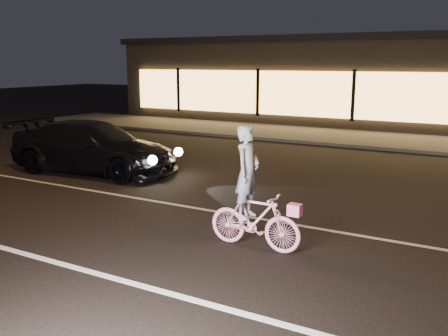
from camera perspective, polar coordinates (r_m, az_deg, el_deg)
The scene contains 7 objects.
ground at distance 9.15m, azimuth -11.35°, elevation -7.45°, with size 90.00×90.00×0.00m, color black.
lane_stripe_near at distance 8.16m, azimuth -18.32°, elevation -10.29°, with size 60.00×0.12×0.01m, color silver.
lane_stripe_far at distance 10.66m, azimuth -4.33°, elevation -4.40°, with size 60.00×0.10×0.01m, color gray.
sidewalk at distance 20.52m, azimuth 13.00°, elevation 3.47°, with size 30.00×4.00×0.12m, color #383533.
storefront at distance 26.09m, azimuth 17.05°, elevation 9.65°, with size 25.40×8.42×4.20m.
cyclist at distance 8.16m, azimuth 3.28°, elevation -4.30°, with size 1.62×0.56×2.04m.
sedan at distance 14.22m, azimuth -14.72°, elevation 2.30°, with size 5.01×2.40×1.41m.
Camera 1 is at (5.71, -6.48, 3.02)m, focal length 40.00 mm.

